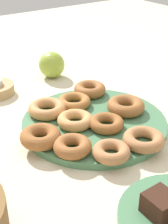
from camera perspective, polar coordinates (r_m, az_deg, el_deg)
The scene contains 14 objects.
ground_plane at distance 0.81m, azimuth 1.74°, elevation -2.30°, with size 2.40×2.40×0.00m, color beige.
donut_plate at distance 0.80m, azimuth 1.75°, elevation -1.79°, with size 0.34×0.34×0.02m, color #4C7F56.
donut_0 at distance 0.92m, azimuth 1.00°, elevation 3.86°, with size 0.09×0.09×0.03m, color #995B2D.
donut_1 at distance 0.71m, azimuth -7.37°, elevation -4.16°, with size 0.09×0.09×0.03m, color #995B2D.
donut_2 at distance 0.82m, azimuth -6.25°, elevation 0.56°, with size 0.09×0.09×0.03m, color #C6844C.
donut_3 at distance 0.71m, azimuth 10.09°, elevation -4.60°, with size 0.09×0.09×0.03m, color #B27547.
donut_4 at distance 0.77m, azimuth -1.49°, elevation -1.38°, with size 0.08×0.08×0.02m, color tan.
donut_5 at distance 0.76m, azimuth 4.04°, elevation -1.83°, with size 0.08×0.08×0.02m, color #995B2D.
donut_6 at distance 0.86m, azimuth -1.66°, elevation 1.79°, with size 0.08×0.08×0.02m, color #AD6B33.
donut_7 at distance 0.67m, azimuth 4.66°, elevation -6.72°, with size 0.08×0.08×0.02m, color #B27547.
donut_8 at distance 0.83m, azimuth 7.10°, elevation 1.02°, with size 0.09×0.09×0.03m, color #995B2D.
donut_9 at distance 0.68m, azimuth -1.97°, elevation -5.81°, with size 0.08×0.08×0.03m, color #995B2D.
brownie_far at distance 0.57m, azimuth 12.80°, elevation -15.03°, with size 0.05×0.05×0.04m, color #381E14.
apple at distance 1.06m, azimuth -5.49°, elevation 7.98°, with size 0.08×0.08×0.08m, color #93AD38.
Camera 1 is at (-0.55, 0.42, 0.42)m, focal length 53.92 mm.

